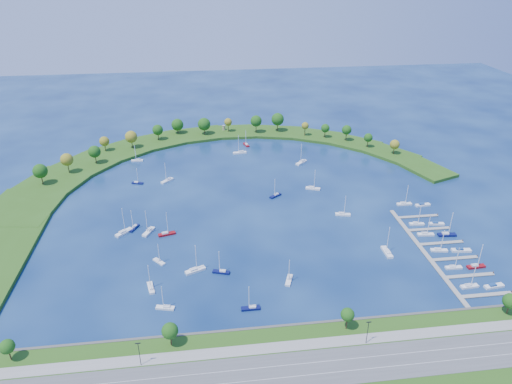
{
  "coord_description": "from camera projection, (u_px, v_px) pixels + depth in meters",
  "views": [
    {
      "loc": [
        -25.22,
        -233.45,
        126.77
      ],
      "look_at": [
        5.0,
        5.0,
        4.0
      ],
      "focal_mm": 32.49,
      "sensor_mm": 36.0,
      "label": 1
    }
  ],
  "objects": [
    {
      "name": "moored_boat_3",
      "position": [
        246.0,
        144.0,
        346.72
      ],
      "size": [
        4.4,
        8.21,
        11.62
      ],
      "rotation": [
        0.0,
        0.0,
        1.86
      ],
      "color": "maroon",
      "rests_on": "ground"
    },
    {
      "name": "docked_boat_6",
      "position": [
        426.0,
        234.0,
        235.13
      ],
      "size": [
        8.41,
        3.11,
        12.09
      ],
      "rotation": [
        0.0,
        0.0,
        -0.1
      ],
      "color": "white",
      "rests_on": "ground"
    },
    {
      "name": "south_shoreline",
      "position": [
        289.0,
        370.0,
        157.72
      ],
      "size": [
        420.0,
        43.1,
        11.6
      ],
      "color": "#2B5316",
      "rests_on": "ground"
    },
    {
      "name": "ground",
      "position": [
        248.0,
        203.0,
        266.74
      ],
      "size": [
        700.0,
        700.0,
        0.0
      ],
      "primitive_type": "plane",
      "color": "#081D48",
      "rests_on": "ground"
    },
    {
      "name": "moored_boat_8",
      "position": [
        134.0,
        227.0,
        240.69
      ],
      "size": [
        5.29,
        7.83,
        11.27
      ],
      "rotation": [
        0.0,
        0.0,
        4.26
      ],
      "color": "#0A0F43",
      "rests_on": "ground"
    },
    {
      "name": "moored_boat_1",
      "position": [
        159.0,
        261.0,
        214.24
      ],
      "size": [
        6.12,
        6.56,
        10.31
      ],
      "rotation": [
        0.0,
        0.0,
        5.44
      ],
      "color": "white",
      "rests_on": "ground"
    },
    {
      "name": "breakwater",
      "position": [
        170.0,
        171.0,
        304.14
      ],
      "size": [
        286.74,
        247.64,
        2.0
      ],
      "color": "#2B5316",
      "rests_on": "ground"
    },
    {
      "name": "docked_boat_7",
      "position": [
        447.0,
        234.0,
        234.7
      ],
      "size": [
        9.38,
        3.43,
        13.49
      ],
      "rotation": [
        0.0,
        0.0,
        -0.09
      ],
      "color": "#0A0F43",
      "rests_on": "ground"
    },
    {
      "name": "harbor_tower",
      "position": [
        224.0,
        128.0,
        371.17
      ],
      "size": [
        2.6,
        2.6,
        3.86
      ],
      "color": "gray",
      "rests_on": "breakwater"
    },
    {
      "name": "moored_boat_12",
      "position": [
        301.0,
        162.0,
        316.9
      ],
      "size": [
        9.09,
        8.71,
        14.46
      ],
      "rotation": [
        0.0,
        0.0,
        3.89
      ],
      "color": "white",
      "rests_on": "ground"
    },
    {
      "name": "moored_boat_18",
      "position": [
        387.0,
        252.0,
        220.77
      ],
      "size": [
        2.77,
        9.62,
        14.11
      ],
      "rotation": [
        0.0,
        0.0,
        1.58
      ],
      "color": "white",
      "rests_on": "ground"
    },
    {
      "name": "moored_boat_0",
      "position": [
        313.0,
        188.0,
        281.59
      ],
      "size": [
        9.08,
        5.35,
        12.9
      ],
      "rotation": [
        0.0,
        0.0,
        5.93
      ],
      "color": "white",
      "rests_on": "ground"
    },
    {
      "name": "docked_boat_5",
      "position": [
        461.0,
        250.0,
        222.43
      ],
      "size": [
        9.44,
        3.7,
        1.88
      ],
      "rotation": [
        0.0,
        0.0,
        -0.13
      ],
      "color": "white",
      "rests_on": "ground"
    },
    {
      "name": "docked_boat_8",
      "position": [
        417.0,
        223.0,
        244.39
      ],
      "size": [
        7.9,
        2.98,
        11.33
      ],
      "rotation": [
        0.0,
        0.0,
        -0.11
      ],
      "color": "white",
      "rests_on": "ground"
    },
    {
      "name": "docked_boat_4",
      "position": [
        439.0,
        250.0,
        222.47
      ],
      "size": [
        8.24,
        3.54,
        11.74
      ],
      "rotation": [
        0.0,
        0.0,
        -0.17
      ],
      "color": "white",
      "rests_on": "ground"
    },
    {
      "name": "docked_boat_9",
      "position": [
        436.0,
        224.0,
        244.68
      ],
      "size": [
        8.08,
        3.32,
        1.6
      ],
      "rotation": [
        0.0,
        0.0,
        -0.15
      ],
      "color": "white",
      "rests_on": "ground"
    },
    {
      "name": "moored_boat_11",
      "position": [
        137.0,
        160.0,
        320.15
      ],
      "size": [
        8.06,
        2.63,
        11.7
      ],
      "rotation": [
        0.0,
        0.0,
        3.09
      ],
      "color": "white",
      "rests_on": "ground"
    },
    {
      "name": "moored_boat_20",
      "position": [
        275.0,
        195.0,
        273.14
      ],
      "size": [
        7.75,
        6.49,
        11.71
      ],
      "rotation": [
        0.0,
        0.0,
        3.77
      ],
      "color": "#0A0F43",
      "rests_on": "ground"
    },
    {
      "name": "moored_boat_14",
      "position": [
        149.0,
        231.0,
        237.33
      ],
      "size": [
        6.21,
        9.27,
        13.33
      ],
      "rotation": [
        0.0,
        0.0,
        4.27
      ],
      "color": "white",
      "rests_on": "ground"
    },
    {
      "name": "docked_boat_2",
      "position": [
        454.0,
        267.0,
        210.16
      ],
      "size": [
        7.64,
        2.36,
        11.14
      ],
      "rotation": [
        0.0,
        0.0,
        -0.03
      ],
      "color": "white",
      "rests_on": "ground"
    },
    {
      "name": "dock_system",
      "position": [
        439.0,
        251.0,
        222.24
      ],
      "size": [
        24.28,
        82.0,
        1.6
      ],
      "color": "gray",
      "rests_on": "ground"
    },
    {
      "name": "moored_boat_17",
      "position": [
        151.0,
        287.0,
        197.11
      ],
      "size": [
        4.05,
        8.4,
        11.91
      ],
      "rotation": [
        0.0,
        0.0,
        1.8
      ],
      "color": "white",
      "rests_on": "ground"
    },
    {
      "name": "moored_boat_10",
      "position": [
        251.0,
        308.0,
        185.8
      ],
      "size": [
        7.78,
        2.18,
        11.43
      ],
      "rotation": [
        0.0,
        0.0,
        3.14
      ],
      "color": "#0A0F43",
      "rests_on": "ground"
    },
    {
      "name": "breakwater_trees",
      "position": [
        203.0,
        134.0,
        340.11
      ],
      "size": [
        240.08,
        90.98,
        14.81
      ],
      "color": "#382314",
      "rests_on": "breakwater"
    },
    {
      "name": "moored_boat_4",
      "position": [
        137.0,
        182.0,
        288.46
      ],
      "size": [
        7.4,
        3.93,
        10.48
      ],
      "rotation": [
        0.0,
        0.0,
        6.0
      ],
      "color": "#0A0F43",
      "rests_on": "ground"
    },
    {
      "name": "moored_boat_6",
      "position": [
        167.0,
        233.0,
        235.37
      ],
      "size": [
        9.09,
        4.59,
        12.87
      ],
      "rotation": [
        0.0,
        0.0,
        0.26
      ],
      "color": "maroon",
      "rests_on": "ground"
    },
    {
      "name": "moored_boat_7",
      "position": [
        221.0,
        271.0,
        207.15
      ],
      "size": [
        8.02,
        4.35,
        11.35
      ],
      "rotation": [
        0.0,
        0.0,
        2.84
      ],
      "color": "#0A0F43",
      "rests_on": "ground"
    },
    {
      "name": "moored_boat_2",
      "position": [
        289.0,
        279.0,
        201.95
      ],
      "size": [
        4.79,
        8.18,
        11.61
      ],
      "rotation": [
        0.0,
        0.0,
        4.36
      ],
      "color": "white",
      "rests_on": "ground"
    },
    {
      "name": "docked_boat_10",
      "position": [
        404.0,
        203.0,
        263.94
      ],
      "size": [
        8.47,
        2.41,
        12.44
      ],
      "rotation": [
        0.0,
        0.0,
        0.01
      ],
      "color": "white",
      "rests_on": "ground"
    },
    {
      "name": "moored_boat_5",
      "position": [
        195.0,
        270.0,
        208.04
      ],
      "size": [
        9.62,
        6.12,
        13.75
      ],
      "rotation": [
        0.0,
        0.0,
        0.41
      ],
      "color": "white",
      "rests_on": "ground"
    },
    {
      "name": "moored_boat_13",
      "position": [
        240.0,
        152.0,
        332.66
      ],
      "size": [
        9.82,
        3.74,
        14.08
      ],
      "rotation": [
        0.0,
        0.0,
        3.25
      ],
      "color": "white",
      "rests_on": "ground"
    },
    {
      "name": "docked_boat_0",
      "position": [
        469.0,
        286.0,
        198.19
      ],
      "size": [
        7.92,
        2.67,
        11.47
      ],
      "rotation": [
        0.0,
        0.0,
        0.06
      ],
      "color": "white",
      "rests_on": "ground"
    },
    {
      "name": "moored_boat_19",
      "position": [
        167.0,
        180.0,
        291.26
      ],
      "size": [
        8.19,
        8.06,
        13.2
      ],
      "rotation": [
        0.0,
        0.0,
        3.91
      ],
      "color": "white",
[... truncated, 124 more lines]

